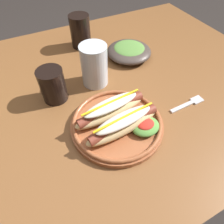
% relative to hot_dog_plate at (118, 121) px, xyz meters
% --- Properties ---
extents(ground_plane, '(8.00, 8.00, 0.00)m').
position_rel_hot_dog_plate_xyz_m(ground_plane, '(-0.07, 0.17, -0.77)').
color(ground_plane, '#2D2826').
extents(dining_table, '(1.46, 0.93, 0.74)m').
position_rel_hot_dog_plate_xyz_m(dining_table, '(-0.07, 0.17, -0.12)').
color(dining_table, brown).
rests_on(dining_table, ground_plane).
extents(hot_dog_plate, '(0.26, 0.26, 0.08)m').
position_rel_hot_dog_plate_xyz_m(hot_dog_plate, '(0.00, 0.00, 0.00)').
color(hot_dog_plate, '#9E5633').
rests_on(hot_dog_plate, dining_table).
extents(fork, '(0.12, 0.03, 0.00)m').
position_rel_hot_dog_plate_xyz_m(fork, '(0.24, -0.02, -0.02)').
color(fork, silver).
rests_on(fork, dining_table).
extents(soda_cup, '(0.08, 0.08, 0.10)m').
position_rel_hot_dog_plate_xyz_m(soda_cup, '(-0.12, 0.19, 0.03)').
color(soda_cup, black).
rests_on(soda_cup, dining_table).
extents(water_cup, '(0.08, 0.08, 0.14)m').
position_rel_hot_dog_plate_xyz_m(water_cup, '(0.02, 0.20, 0.04)').
color(water_cup, silver).
rests_on(water_cup, dining_table).
extents(extra_cup, '(0.08, 0.08, 0.12)m').
position_rel_hot_dog_plate_xyz_m(extra_cup, '(0.06, 0.44, 0.04)').
color(extra_cup, black).
rests_on(extra_cup, dining_table).
extents(side_bowl, '(0.17, 0.17, 0.05)m').
position_rel_hot_dog_plate_xyz_m(side_bowl, '(0.20, 0.28, -0.00)').
color(side_bowl, '#423833').
rests_on(side_bowl, dining_table).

